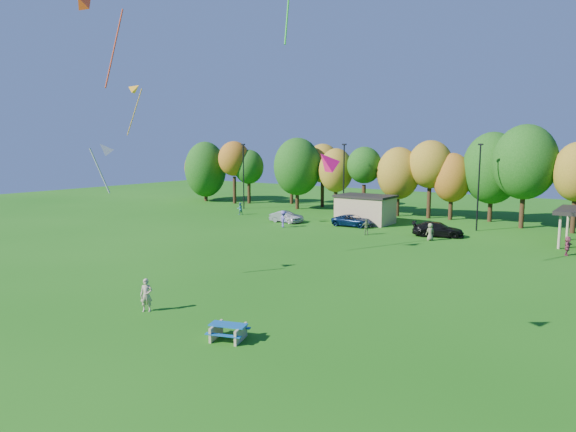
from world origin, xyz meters
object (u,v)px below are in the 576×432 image
Objects in this scene: car_d at (438,229)px; car_a at (286,217)px; kite_flyer at (146,295)px; car_b at (286,217)px; car_c at (353,221)px; picnic_table at (228,331)px.

car_a is at bearing 75.09° from car_d.
kite_flyer is 0.37× the size of car_d.
car_d is (17.54, 1.15, 0.05)m from car_a.
car_b and car_c have the same top height.
car_d reaches higher than picnic_table.
car_a reaches higher than car_b.
car_d is (-1.39, 32.13, 0.28)m from picnic_table.
kite_flyer is 33.01m from car_a.
car_b is 8.01m from car_c.
car_a is at bearing 102.68° from picnic_table.
car_a is at bearing -164.09° from car_b.
car_b is (-19.04, 31.14, 0.21)m from picnic_table.
picnic_table is 0.54× the size of car_b.
picnic_table is 0.45× the size of car_c.
car_c reaches higher than picnic_table.
car_a is 1.00× the size of car_b.
kite_flyer reaches higher than car_d.
car_d is (4.96, 31.66, -0.19)m from kite_flyer.
picnic_table is at bearing -137.19° from car_a.
kite_flyer is 0.47× the size of car_b.
car_a is (-18.93, 30.98, 0.23)m from picnic_table.
car_d reaches higher than car_a.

